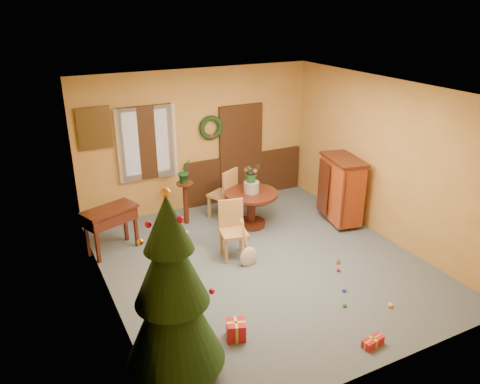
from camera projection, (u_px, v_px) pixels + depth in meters
room_envelope at (209, 155)px, 9.78m from camera, size 5.50×5.50×5.50m
dining_table at (251, 202)px, 9.03m from camera, size 1.03×1.03×0.71m
urn at (251, 187)px, 8.91m from camera, size 0.30×0.30×0.22m
centerpiece_plant at (252, 172)px, 8.79m from camera, size 0.34×0.30×0.38m
chair_near at (232, 227)px, 7.96m from camera, size 0.51×0.51×1.00m
chair_far at (225, 192)px, 9.32m from camera, size 0.62×0.62×1.06m
guitar at (249, 245)px, 7.71m from camera, size 0.46×0.57×0.74m
plant_stand at (186, 198)px, 9.13m from camera, size 0.33×0.33×0.86m
stand_plant at (184, 171)px, 8.91m from camera, size 0.31×0.27×0.47m
christmas_tree at (172, 293)px, 5.16m from camera, size 1.15×1.15×2.38m
writing_desk at (110, 219)px, 8.06m from camera, size 1.02×0.75×0.82m
sideboard at (341, 188)px, 9.12m from camera, size 0.75×1.13×1.34m
gift_a at (201, 343)px, 5.95m from camera, size 0.39×0.37×0.17m
gift_b at (236, 330)px, 6.12m from camera, size 0.31×0.31×0.25m
gift_c at (187, 313)px, 6.54m from camera, size 0.28×0.23×0.13m
gift_d at (373, 342)px, 6.00m from camera, size 0.32×0.17×0.11m
toy_a at (344, 290)px, 7.13m from camera, size 0.09×0.09×0.05m
toy_b at (345, 305)px, 6.77m from camera, size 0.06×0.06×0.06m
toy_c at (390, 305)px, 6.77m from camera, size 0.08×0.09×0.05m
toy_d at (338, 270)px, 7.65m from camera, size 0.06×0.06×0.06m
toy_e at (338, 262)px, 7.88m from camera, size 0.09×0.09×0.05m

